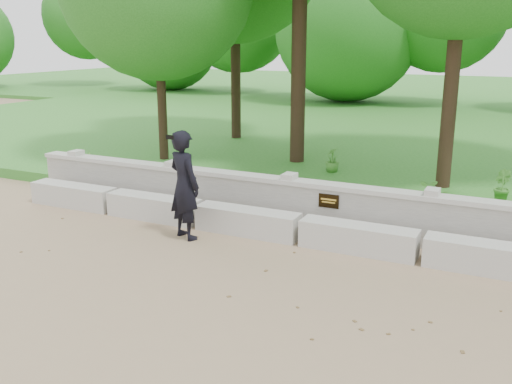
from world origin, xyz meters
TOP-DOWN VIEW (x-y plane):
  - ground at (0.00, 0.00)m, footprint 80.00×80.00m
  - lawn at (0.00, 14.00)m, footprint 40.00×22.00m
  - concrete_bench at (0.00, 1.90)m, footprint 11.90×0.45m
  - parapet_wall at (0.00, 2.60)m, footprint 12.50×0.35m
  - man_main at (-1.88, 1.27)m, footprint 0.81×0.75m
  - shrub_a at (-5.79, 3.30)m, footprint 0.35×0.32m
  - shrub_b at (2.94, 4.98)m, footprint 0.41×0.45m
  - shrub_c at (1.95, 3.30)m, footprint 0.71×0.66m
  - shrub_d at (-0.86, 6.16)m, footprint 0.41×0.43m

SIDE VIEW (x-z plane):
  - ground at x=0.00m, z-range 0.00..0.00m
  - lawn at x=0.00m, z-range 0.00..0.25m
  - concrete_bench at x=0.00m, z-range 0.00..0.45m
  - parapet_wall at x=0.00m, z-range 0.01..0.91m
  - shrub_a at x=-5.79m, z-range 0.25..0.80m
  - shrub_d at x=-0.86m, z-range 0.25..0.84m
  - shrub_c at x=1.95m, z-range 0.25..0.90m
  - shrub_b at x=2.94m, z-range 0.25..0.92m
  - man_main at x=-1.88m, z-range 0.00..1.88m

